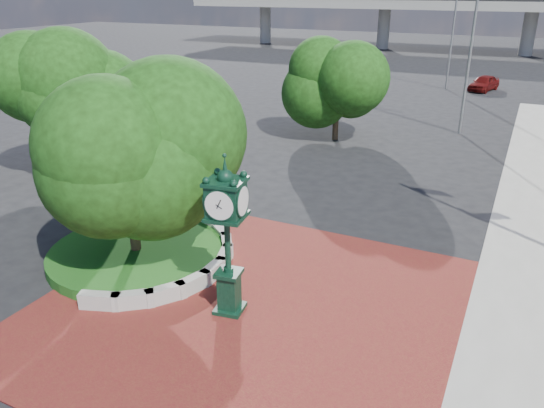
{
  "coord_description": "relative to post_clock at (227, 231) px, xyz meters",
  "views": [
    {
      "loc": [
        6.64,
        -12.91,
        9.03
      ],
      "look_at": [
        -0.38,
        1.5,
        2.39
      ],
      "focal_mm": 35.0,
      "sensor_mm": 36.0,
      "label": 1
    }
  ],
  "objects": [
    {
      "name": "tree_street",
      "position": [
        -3.63,
        19.4,
        0.58
      ],
      "size": [
        4.4,
        4.4,
        5.45
      ],
      "color": "#38281C",
      "rests_on": "ground"
    },
    {
      "name": "post_clock",
      "position": [
        0.0,
        0.0,
        0.0
      ],
      "size": [
        1.13,
        1.13,
        4.84
      ],
      "color": "black",
      "rests_on": "ground"
    },
    {
      "name": "tree_planter",
      "position": [
        -4.63,
        1.4,
        1.07
      ],
      "size": [
        5.2,
        5.2,
        6.33
      ],
      "color": "#38281C",
      "rests_on": "ground"
    },
    {
      "name": "street_lamp_near",
      "position": [
        3.43,
        24.47,
        3.18
      ],
      "size": [
        2.23,
        0.34,
        9.95
      ],
      "color": "slate",
      "rests_on": "ground"
    },
    {
      "name": "overpass",
      "position": [
        0.15,
        71.4,
        3.88
      ],
      "size": [
        90.0,
        12.0,
        7.5
      ],
      "color": "#9E9B93",
      "rests_on": "ground"
    },
    {
      "name": "ground",
      "position": [
        0.37,
        1.4,
        -2.66
      ],
      "size": [
        200.0,
        200.0,
        0.0
      ],
      "primitive_type": "plane",
      "color": "black",
      "rests_on": "ground"
    },
    {
      "name": "street_lamp_far",
      "position": [
        0.0,
        40.57,
        3.31
      ],
      "size": [
        2.28,
        0.31,
        10.18
      ],
      "color": "slate",
      "rests_on": "ground"
    },
    {
      "name": "planter_wall",
      "position": [
        -2.34,
        1.4,
        -2.39
      ],
      "size": [
        2.96,
        6.77,
        0.54
      ],
      "color": "#9E9B93",
      "rests_on": "ground"
    },
    {
      "name": "tree_northwest",
      "position": [
        -12.63,
        6.4,
        1.47
      ],
      "size": [
        5.6,
        5.6,
        6.93
      ],
      "color": "#38281C",
      "rests_on": "ground"
    },
    {
      "name": "plaza",
      "position": [
        0.37,
        0.4,
        -2.64
      ],
      "size": [
        12.0,
        12.0,
        0.04
      ],
      "primitive_type": "cube",
      "color": "maroon",
      "rests_on": "ground"
    },
    {
      "name": "grass_bed",
      "position": [
        -4.63,
        1.4,
        -2.46
      ],
      "size": [
        6.1,
        6.1,
        0.4
      ],
      "primitive_type": "cylinder",
      "color": "#194212",
      "rests_on": "ground"
    },
    {
      "name": "parked_car",
      "position": [
        2.98,
        41.18,
        -1.96
      ],
      "size": [
        2.74,
        4.41,
        1.4
      ],
      "primitive_type": "imported",
      "rotation": [
        0.0,
        0.0,
        -0.28
      ],
      "color": "#5D0E0D",
      "rests_on": "ground"
    }
  ]
}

